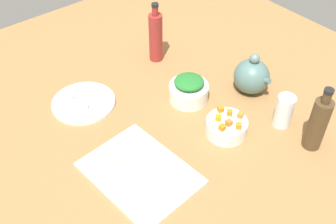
{
  "coord_description": "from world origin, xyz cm",
  "views": [
    {
      "loc": [
        77.05,
        -63.61,
        99.99
      ],
      "look_at": [
        0.0,
        0.0,
        8.0
      ],
      "focal_mm": 43.57,
      "sensor_mm": 36.0,
      "label": 1
    }
  ],
  "objects_px": {
    "bottle_1": "(156,36)",
    "cutting_board": "(140,173)",
    "drinking_glass_0": "(284,111)",
    "bowl_greens": "(189,92)",
    "teapot": "(252,76)",
    "bowl_carrots": "(226,127)",
    "bottle_0": "(318,123)",
    "plate_tofu": "(84,103)"
  },
  "relations": [
    {
      "from": "bottle_1",
      "to": "cutting_board",
      "type": "bearing_deg",
      "value": -43.03
    },
    {
      "from": "cutting_board",
      "to": "drinking_glass_0",
      "type": "distance_m",
      "value": 0.52
    },
    {
      "from": "bowl_greens",
      "to": "drinking_glass_0",
      "type": "height_order",
      "value": "drinking_glass_0"
    },
    {
      "from": "teapot",
      "to": "bowl_greens",
      "type": "bearing_deg",
      "value": -117.23
    },
    {
      "from": "bottle_1",
      "to": "bowl_carrots",
      "type": "bearing_deg",
      "value": -10.12
    },
    {
      "from": "cutting_board",
      "to": "bowl_carrots",
      "type": "bearing_deg",
      "value": 82.57
    },
    {
      "from": "bottle_0",
      "to": "drinking_glass_0",
      "type": "xyz_separation_m",
      "value": [
        -0.12,
        0.0,
        -0.04
      ]
    },
    {
      "from": "bowl_greens",
      "to": "bowl_carrots",
      "type": "xyz_separation_m",
      "value": [
        0.21,
        -0.02,
        -0.0
      ]
    },
    {
      "from": "bowl_carrots",
      "to": "drinking_glass_0",
      "type": "bearing_deg",
      "value": 63.17
    },
    {
      "from": "bottle_1",
      "to": "bottle_0",
      "type": "bearing_deg",
      "value": 7.06
    },
    {
      "from": "plate_tofu",
      "to": "teapot",
      "type": "distance_m",
      "value": 0.61
    },
    {
      "from": "bowl_greens",
      "to": "teapot",
      "type": "bearing_deg",
      "value": 62.77
    },
    {
      "from": "bowl_greens",
      "to": "drinking_glass_0",
      "type": "relative_size",
      "value": 1.21
    },
    {
      "from": "bowl_carrots",
      "to": "drinking_glass_0",
      "type": "xyz_separation_m",
      "value": [
        0.09,
        0.18,
        0.03
      ]
    },
    {
      "from": "plate_tofu",
      "to": "bowl_carrots",
      "type": "relative_size",
      "value": 1.67
    },
    {
      "from": "bottle_0",
      "to": "bottle_1",
      "type": "relative_size",
      "value": 0.94
    },
    {
      "from": "bottle_0",
      "to": "bottle_1",
      "type": "bearing_deg",
      "value": -172.94
    },
    {
      "from": "cutting_board",
      "to": "teapot",
      "type": "distance_m",
      "value": 0.56
    },
    {
      "from": "bottle_0",
      "to": "bowl_carrots",
      "type": "bearing_deg",
      "value": -141.14
    },
    {
      "from": "bowl_carrots",
      "to": "bottle_1",
      "type": "height_order",
      "value": "bottle_1"
    },
    {
      "from": "drinking_glass_0",
      "to": "bottle_1",
      "type": "bearing_deg",
      "value": -171.03
    },
    {
      "from": "plate_tofu",
      "to": "drinking_glass_0",
      "type": "relative_size",
      "value": 1.93
    },
    {
      "from": "bowl_greens",
      "to": "bowl_carrots",
      "type": "bearing_deg",
      "value": -5.08
    },
    {
      "from": "plate_tofu",
      "to": "bottle_0",
      "type": "xyz_separation_m",
      "value": [
        0.64,
        0.46,
        0.09
      ]
    },
    {
      "from": "plate_tofu",
      "to": "bottle_1",
      "type": "height_order",
      "value": "bottle_1"
    },
    {
      "from": "bowl_carrots",
      "to": "drinking_glass_0",
      "type": "relative_size",
      "value": 1.15
    },
    {
      "from": "cutting_board",
      "to": "teapot",
      "type": "height_order",
      "value": "teapot"
    },
    {
      "from": "bottle_0",
      "to": "bowl_greens",
      "type": "bearing_deg",
      "value": -159.98
    },
    {
      "from": "cutting_board",
      "to": "bowl_greens",
      "type": "distance_m",
      "value": 0.38
    },
    {
      "from": "bottle_1",
      "to": "bowl_greens",
      "type": "bearing_deg",
      "value": -13.84
    },
    {
      "from": "bowl_carrots",
      "to": "drinking_glass_0",
      "type": "height_order",
      "value": "drinking_glass_0"
    },
    {
      "from": "plate_tofu",
      "to": "drinking_glass_0",
      "type": "xyz_separation_m",
      "value": [
        0.52,
        0.47,
        0.05
      ]
    },
    {
      "from": "bowl_greens",
      "to": "drinking_glass_0",
      "type": "xyz_separation_m",
      "value": [
        0.3,
        0.16,
        0.03
      ]
    },
    {
      "from": "plate_tofu",
      "to": "bowl_greens",
      "type": "bearing_deg",
      "value": 54.57
    },
    {
      "from": "cutting_board",
      "to": "bowl_carrots",
      "type": "xyz_separation_m",
      "value": [
        0.04,
        0.32,
        0.02
      ]
    },
    {
      "from": "plate_tofu",
      "to": "bowl_carrots",
      "type": "distance_m",
      "value": 0.52
    },
    {
      "from": "bottle_0",
      "to": "bottle_1",
      "type": "height_order",
      "value": "bottle_1"
    },
    {
      "from": "bottle_1",
      "to": "drinking_glass_0",
      "type": "bearing_deg",
      "value": 8.97
    },
    {
      "from": "cutting_board",
      "to": "drinking_glass_0",
      "type": "bearing_deg",
      "value": 75.29
    },
    {
      "from": "bottle_0",
      "to": "drinking_glass_0",
      "type": "distance_m",
      "value": 0.13
    },
    {
      "from": "cutting_board",
      "to": "bottle_1",
      "type": "height_order",
      "value": "bottle_1"
    },
    {
      "from": "plate_tofu",
      "to": "bottle_0",
      "type": "bearing_deg",
      "value": 35.77
    }
  ]
}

